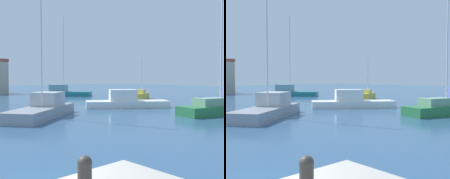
# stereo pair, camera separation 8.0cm
# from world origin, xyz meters

# --- Properties ---
(water) EXTENTS (160.00, 160.00, 0.00)m
(water) POSITION_xyz_m (15.00, 20.00, 0.00)
(water) COLOR #2D5175
(water) RESTS_ON ground
(mooring_bollard) EXTENTS (0.25, 0.25, 0.64)m
(mooring_bollard) POSITION_xyz_m (0.26, -1.84, 1.42)
(mooring_bollard) COLOR #38332D
(mooring_bollard) RESTS_ON pier_quay
(sailboat_teal_near_pier) EXTENTS (8.04, 8.40, 12.91)m
(sailboat_teal_near_pier) POSITION_xyz_m (21.94, 33.30, 0.66)
(sailboat_teal_near_pier) COLOR #1E707A
(sailboat_teal_near_pier) RESTS_ON water
(motorboat_white_behind_lamppost) EXTENTS (8.06, 6.71, 1.81)m
(motorboat_white_behind_lamppost) POSITION_xyz_m (17.14, 13.86, 0.59)
(motorboat_white_behind_lamppost) COLOR white
(motorboat_white_behind_lamppost) RESTS_ON water
(sailboat_yellow_distant_north) EXTENTS (4.32, 2.88, 5.64)m
(sailboat_yellow_distant_north) POSITION_xyz_m (26.68, 20.19, 0.54)
(sailboat_yellow_distant_north) COLOR gold
(sailboat_yellow_distant_north) RESTS_ON water
(sailboat_grey_mid_harbor) EXTENTS (7.72, 6.69, 12.04)m
(sailboat_grey_mid_harbor) POSITION_xyz_m (7.75, 13.36, 0.67)
(sailboat_grey_mid_harbor) COLOR gray
(sailboat_grey_mid_harbor) RESTS_ON water
(sailboat_green_outer_mooring) EXTENTS (7.94, 4.13, 12.54)m
(sailboat_green_outer_mooring) POSITION_xyz_m (19.00, 5.08, 0.56)
(sailboat_green_outer_mooring) COLOR #28703D
(sailboat_green_outer_mooring) RESTS_ON water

